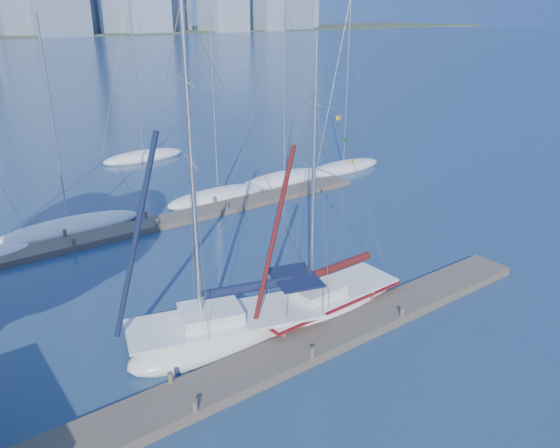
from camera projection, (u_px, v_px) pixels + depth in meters
ground at (298, 354)px, 21.51m from camera, size 700.00×700.00×0.00m
near_dock at (298, 350)px, 21.44m from camera, size 26.00×2.00×0.40m
far_dock at (166, 221)px, 34.52m from camera, size 30.00×1.80×0.36m
sailboat_navy at (225, 316)px, 22.17m from camera, size 8.94×5.05×13.63m
sailboat_maroon at (326, 291)px, 24.32m from camera, size 7.77×2.72×12.19m
bg_boat_1 at (69, 228)px, 33.25m from camera, size 8.98×5.85×12.94m
bg_boat_3 at (218, 196)px, 38.88m from camera, size 8.22×4.46×12.92m
bg_boat_4 at (284, 179)px, 42.79m from camera, size 8.36×4.58×13.57m
bg_boat_5 at (343, 167)px, 45.95m from camera, size 8.01×4.05×13.95m
bg_boat_7 at (144, 156)px, 49.29m from camera, size 7.53×2.53×14.17m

